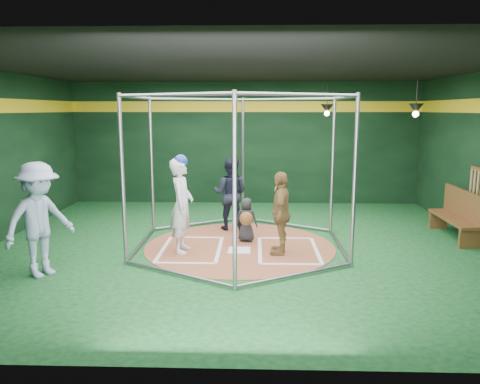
{
  "coord_description": "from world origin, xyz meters",
  "views": [
    {
      "loc": [
        0.3,
        -9.07,
        2.73
      ],
      "look_at": [
        0.0,
        0.1,
        1.1
      ],
      "focal_mm": 35.0,
      "sensor_mm": 36.0,
      "label": 1
    }
  ],
  "objects_px": {
    "visitor_leopard": "(281,213)",
    "dugout_bench": "(458,213)",
    "umpire": "(230,194)",
    "batter_figure": "(182,204)"
  },
  "relations": [
    {
      "from": "visitor_leopard",
      "to": "dugout_bench",
      "type": "distance_m",
      "value": 4.06
    },
    {
      "from": "umpire",
      "to": "dugout_bench",
      "type": "bearing_deg",
      "value": -175.68
    },
    {
      "from": "batter_figure",
      "to": "umpire",
      "type": "bearing_deg",
      "value": 64.37
    },
    {
      "from": "umpire",
      "to": "dugout_bench",
      "type": "relative_size",
      "value": 0.92
    },
    {
      "from": "visitor_leopard",
      "to": "dugout_bench",
      "type": "bearing_deg",
      "value": 115.82
    },
    {
      "from": "umpire",
      "to": "dugout_bench",
      "type": "distance_m",
      "value": 4.93
    },
    {
      "from": "visitor_leopard",
      "to": "batter_figure",
      "type": "bearing_deg",
      "value": -84.42
    },
    {
      "from": "batter_figure",
      "to": "visitor_leopard",
      "type": "height_order",
      "value": "batter_figure"
    },
    {
      "from": "batter_figure",
      "to": "dugout_bench",
      "type": "height_order",
      "value": "batter_figure"
    },
    {
      "from": "visitor_leopard",
      "to": "umpire",
      "type": "relative_size",
      "value": 0.96
    }
  ]
}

